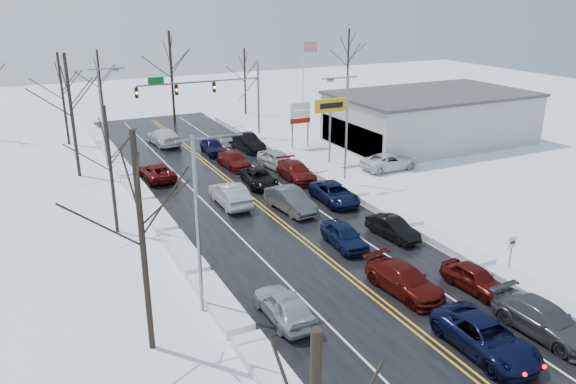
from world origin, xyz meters
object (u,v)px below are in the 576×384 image
tires_plus_sign (331,110)px  oncoming_car_0 (230,205)px  dealership_building (430,117)px  flagpole (304,77)px  traffic_signal_mast (214,91)px

tires_plus_sign → oncoming_car_0: size_ratio=1.18×
tires_plus_sign → dealership_building: bearing=8.5°
tires_plus_sign → flagpole: bearing=71.6°
dealership_building → oncoming_car_0: size_ratio=4.01×
dealership_building → oncoming_car_0: 27.43m
traffic_signal_mast → oncoming_car_0: (-5.38, -18.58, -5.48)m
traffic_signal_mast → oncoming_car_0: bearing=-106.2°
dealership_building → tires_plus_sign: bearing=-171.5°
traffic_signal_mast → oncoming_car_0: traffic_signal_mast is taller
traffic_signal_mast → tires_plus_sign: 13.92m
traffic_signal_mast → tires_plus_sign: traffic_signal_mast is taller
oncoming_car_0 → tires_plus_sign: bearing=-151.8°
tires_plus_sign → oncoming_car_0: tires_plus_sign is taller
dealership_building → oncoming_car_0: (-25.91, -8.59, -2.66)m
tires_plus_sign → flagpole: 14.79m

